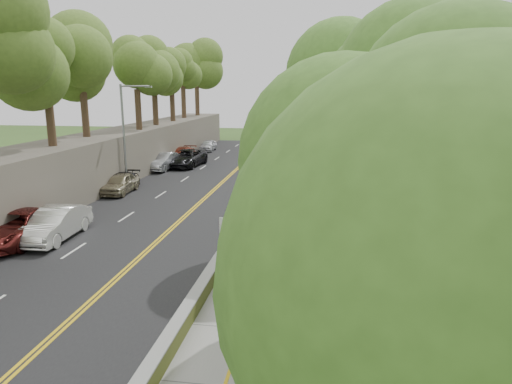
{
  "coord_description": "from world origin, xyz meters",
  "views": [
    {
      "loc": [
        4.57,
        -19.29,
        7.69
      ],
      "look_at": [
        0.5,
        8.0,
        1.4
      ],
      "focal_mm": 32.0,
      "sensor_mm": 36.0,
      "label": 1
    }
  ],
  "objects_px": {
    "signpost": "(228,241)",
    "person_far": "(301,173)",
    "concrete_block": "(314,253)",
    "painter_0": "(259,226)",
    "car_2": "(19,227)",
    "car_1": "(56,224)",
    "streetlight": "(126,129)",
    "construction_barrel": "(318,174)"
  },
  "relations": [
    {
      "from": "concrete_block",
      "to": "painter_0",
      "type": "relative_size",
      "value": 0.77
    },
    {
      "from": "painter_0",
      "to": "person_far",
      "type": "distance_m",
      "value": 14.89
    },
    {
      "from": "concrete_block",
      "to": "car_2",
      "type": "height_order",
      "value": "car_2"
    },
    {
      "from": "signpost",
      "to": "concrete_block",
      "type": "bearing_deg",
      "value": 44.32
    },
    {
      "from": "signpost",
      "to": "car_2",
      "type": "height_order",
      "value": "signpost"
    },
    {
      "from": "construction_barrel",
      "to": "car_2",
      "type": "height_order",
      "value": "car_2"
    },
    {
      "from": "painter_0",
      "to": "person_far",
      "type": "bearing_deg",
      "value": 5.21
    },
    {
      "from": "car_1",
      "to": "concrete_block",
      "type": "bearing_deg",
      "value": -8.33
    },
    {
      "from": "person_far",
      "to": "signpost",
      "type": "bearing_deg",
      "value": 86.44
    },
    {
      "from": "concrete_block",
      "to": "car_2",
      "type": "distance_m",
      "value": 14.92
    },
    {
      "from": "signpost",
      "to": "concrete_block",
      "type": "height_order",
      "value": "signpost"
    },
    {
      "from": "streetlight",
      "to": "car_1",
      "type": "bearing_deg",
      "value": -83.33
    },
    {
      "from": "car_2",
      "to": "painter_0",
      "type": "xyz_separation_m",
      "value": [
        12.05,
        1.79,
        0.07
      ]
    },
    {
      "from": "concrete_block",
      "to": "painter_0",
      "type": "xyz_separation_m",
      "value": [
        -2.85,
        2.46,
        0.41
      ]
    },
    {
      "from": "construction_barrel",
      "to": "concrete_block",
      "type": "height_order",
      "value": "construction_barrel"
    },
    {
      "from": "painter_0",
      "to": "person_far",
      "type": "height_order",
      "value": "person_far"
    },
    {
      "from": "car_1",
      "to": "construction_barrel",
      "type": "bearing_deg",
      "value": 51.36
    },
    {
      "from": "concrete_block",
      "to": "person_far",
      "type": "distance_m",
      "value": 17.36
    },
    {
      "from": "concrete_block",
      "to": "painter_0",
      "type": "height_order",
      "value": "painter_0"
    },
    {
      "from": "signpost",
      "to": "painter_0",
      "type": "height_order",
      "value": "signpost"
    },
    {
      "from": "car_1",
      "to": "signpost",
      "type": "bearing_deg",
      "value": -26.76
    },
    {
      "from": "car_2",
      "to": "streetlight",
      "type": "bearing_deg",
      "value": 88.29
    },
    {
      "from": "construction_barrel",
      "to": "painter_0",
      "type": "relative_size",
      "value": 0.56
    },
    {
      "from": "painter_0",
      "to": "car_2",
      "type": "bearing_deg",
      "value": 108.86
    },
    {
      "from": "construction_barrel",
      "to": "car_2",
      "type": "xyz_separation_m",
      "value": [
        -14.8,
        -18.81,
        0.3
      ]
    },
    {
      "from": "signpost",
      "to": "painter_0",
      "type": "relative_size",
      "value": 1.82
    },
    {
      "from": "streetlight",
      "to": "car_1",
      "type": "height_order",
      "value": "streetlight"
    },
    {
      "from": "streetlight",
      "to": "construction_barrel",
      "type": "xyz_separation_m",
      "value": [
        14.66,
        5.64,
        -4.11
      ]
    },
    {
      "from": "car_1",
      "to": "person_far",
      "type": "bearing_deg",
      "value": 50.91
    },
    {
      "from": "car_1",
      "to": "car_2",
      "type": "bearing_deg",
      "value": -160.13
    },
    {
      "from": "signpost",
      "to": "painter_0",
      "type": "distance_m",
      "value": 5.75
    },
    {
      "from": "streetlight",
      "to": "concrete_block",
      "type": "xyz_separation_m",
      "value": [
        14.76,
        -13.84,
        -4.15
      ]
    },
    {
      "from": "car_1",
      "to": "car_2",
      "type": "relative_size",
      "value": 0.88
    },
    {
      "from": "person_far",
      "to": "concrete_block",
      "type": "bearing_deg",
      "value": 96.28
    },
    {
      "from": "signpost",
      "to": "car_2",
      "type": "bearing_deg",
      "value": 161.74
    },
    {
      "from": "streetlight",
      "to": "car_2",
      "type": "distance_m",
      "value": 13.71
    },
    {
      "from": "signpost",
      "to": "person_far",
      "type": "xyz_separation_m",
      "value": [
        1.75,
        20.47,
        -1.0
      ]
    },
    {
      "from": "signpost",
      "to": "concrete_block",
      "type": "distance_m",
      "value": 4.78
    },
    {
      "from": "car_2",
      "to": "person_far",
      "type": "distance_m",
      "value": 21.35
    },
    {
      "from": "construction_barrel",
      "to": "concrete_block",
      "type": "bearing_deg",
      "value": -89.7
    },
    {
      "from": "concrete_block",
      "to": "car_1",
      "type": "distance_m",
      "value": 13.37
    },
    {
      "from": "construction_barrel",
      "to": "car_2",
      "type": "relative_size",
      "value": 0.17
    }
  ]
}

